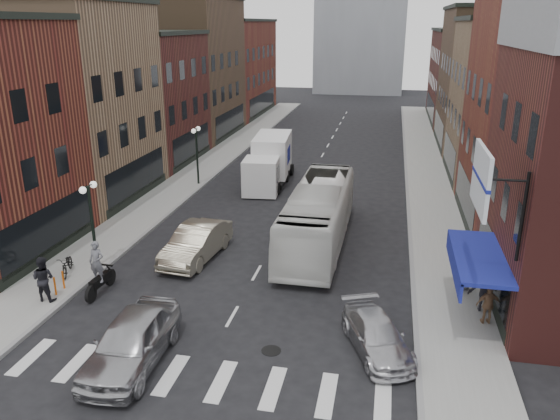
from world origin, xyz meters
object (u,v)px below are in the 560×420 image
object	(u,v)px
transit_bus	(318,215)
billboard_sign	(484,181)
streetlamp_near	(91,209)
ped_right_a	(485,288)
ped_right_b	(488,304)
motorcycle_rider	(98,270)
ped_right_c	(464,271)
sedan_left_near	(132,341)
parked_bicycle	(67,264)
bike_rack	(59,283)
curb_car	(377,336)
box_truck	(269,162)
ped_left_solo	(43,279)
streetlamp_far	(197,145)
sedan_left_far	(196,243)

from	to	relation	value
transit_bus	billboard_sign	bearing A→B (deg)	-52.99
streetlamp_near	transit_bus	xyz separation A→B (m)	(9.67, 5.05, -1.35)
ped_right_a	ped_right_b	bearing A→B (deg)	92.17
billboard_sign	ped_right_a	distance (m)	5.80
motorcycle_rider	ped_right_c	bearing A→B (deg)	15.34
sedan_left_near	ped_right_b	world-z (taller)	sedan_left_near
parked_bicycle	ped_right_b	bearing A→B (deg)	-22.72
bike_rack	sedan_left_near	size ratio (longest dim) A/B	0.16
billboard_sign	motorcycle_rider	bearing A→B (deg)	175.22
curb_car	ped_right_c	bearing A→B (deg)	34.60
box_truck	ped_left_solo	world-z (taller)	box_truck
streetlamp_far	ped_right_b	distance (m)	23.29
motorcycle_rider	parked_bicycle	bearing A→B (deg)	155.07
box_truck	ped_right_c	xyz separation A→B (m)	(11.57, -14.39, -0.67)
curb_car	billboard_sign	bearing A→B (deg)	-7.91
sedan_left_near	streetlamp_far	bearing A→B (deg)	102.03
streetlamp_near	ped_left_solo	world-z (taller)	streetlamp_near
bike_rack	ped_right_c	bearing A→B (deg)	12.27
curb_car	ped_right_c	xyz separation A→B (m)	(3.41, 5.16, 0.37)
bike_rack	transit_bus	size ratio (longest dim) A/B	0.07
bike_rack	motorcycle_rider	size ratio (longest dim) A/B	0.34
sedan_left_near	parked_bicycle	size ratio (longest dim) A/B	2.89
transit_bus	ped_left_solo	bearing A→B (deg)	-139.13
parked_bicycle	ped_right_c	distance (m)	17.34
sedan_left_far	parked_bicycle	world-z (taller)	sedan_left_far
bike_rack	sedan_left_far	distance (m)	6.43
bike_rack	ped_right_b	world-z (taller)	ped_right_b
billboard_sign	sedan_left_near	world-z (taller)	billboard_sign
box_truck	sedan_left_near	distance (m)	21.96
curb_car	bike_rack	bearing A→B (deg)	151.37
streetlamp_far	sedan_left_far	world-z (taller)	streetlamp_far
streetlamp_far	parked_bicycle	world-z (taller)	streetlamp_far
streetlamp_near	curb_car	world-z (taller)	streetlamp_near
transit_bus	sedan_left_near	size ratio (longest dim) A/B	2.22
bike_rack	box_truck	bearing A→B (deg)	74.36
streetlamp_far	box_truck	size ratio (longest dim) A/B	0.53
billboard_sign	ped_right_a	size ratio (longest dim) A/B	1.96
ped_left_solo	ped_right_c	xyz separation A→B (m)	(16.76, 4.37, -0.13)
motorcycle_rider	ped_left_solo	bearing A→B (deg)	-142.93
bike_rack	ped_right_b	distance (m)	17.23
ped_right_c	sedan_left_near	bearing A→B (deg)	30.18
sedan_left_near	sedan_left_far	distance (m)	8.69
bike_rack	sedan_left_far	world-z (taller)	sedan_left_far
streetlamp_far	motorcycle_rider	bearing A→B (deg)	-85.03
bike_rack	curb_car	world-z (taller)	curb_car
motorcycle_rider	sedan_left_near	size ratio (longest dim) A/B	0.47
box_truck	ped_right_b	world-z (taller)	box_truck
bike_rack	ped_left_solo	bearing A→B (deg)	-101.15
sedan_left_near	parked_bicycle	world-z (taller)	sedan_left_near
streetlamp_near	curb_car	xyz separation A→B (m)	(13.00, -4.25, -2.31)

